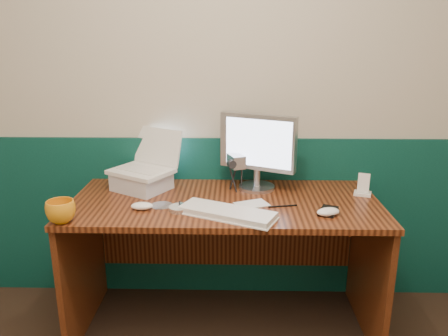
{
  "coord_description": "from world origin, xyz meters",
  "views": [
    {
      "loc": [
        0.15,
        -0.75,
        1.55
      ],
      "look_at": [
        0.1,
        1.23,
        0.97
      ],
      "focal_mm": 35.0,
      "sensor_mm": 36.0,
      "label": 1
    }
  ],
  "objects_px": {
    "desk": "(225,265)",
    "monitor": "(258,152)",
    "keyboard": "(227,213)",
    "mug": "(61,212)",
    "laptop": "(140,150)",
    "camcorder": "(236,173)"
  },
  "relations": [
    {
      "from": "desk",
      "to": "monitor",
      "type": "distance_m",
      "value": 0.64
    },
    {
      "from": "keyboard",
      "to": "mug",
      "type": "distance_m",
      "value": 0.76
    },
    {
      "from": "monitor",
      "to": "laptop",
      "type": "bearing_deg",
      "value": -152.5
    },
    {
      "from": "keyboard",
      "to": "camcorder",
      "type": "xyz_separation_m",
      "value": [
        0.04,
        0.37,
        0.09
      ]
    },
    {
      "from": "desk",
      "to": "mug",
      "type": "xyz_separation_m",
      "value": [
        -0.74,
        -0.3,
        0.43
      ]
    },
    {
      "from": "desk",
      "to": "camcorder",
      "type": "relative_size",
      "value": 8.12
    },
    {
      "from": "keyboard",
      "to": "laptop",
      "type": "bearing_deg",
      "value": 167.17
    },
    {
      "from": "laptop",
      "to": "mug",
      "type": "relative_size",
      "value": 2.38
    },
    {
      "from": "desk",
      "to": "monitor",
      "type": "bearing_deg",
      "value": 47.61
    },
    {
      "from": "mug",
      "to": "camcorder",
      "type": "relative_size",
      "value": 0.67
    },
    {
      "from": "keyboard",
      "to": "mug",
      "type": "height_order",
      "value": "mug"
    },
    {
      "from": "laptop",
      "to": "monitor",
      "type": "distance_m",
      "value": 0.64
    },
    {
      "from": "monitor",
      "to": "keyboard",
      "type": "xyz_separation_m",
      "value": [
        -0.16,
        -0.4,
        -0.2
      ]
    },
    {
      "from": "desk",
      "to": "camcorder",
      "type": "bearing_deg",
      "value": 69.97
    },
    {
      "from": "desk",
      "to": "laptop",
      "type": "relative_size",
      "value": 5.09
    },
    {
      "from": "desk",
      "to": "keyboard",
      "type": "bearing_deg",
      "value": -85.69
    },
    {
      "from": "laptop",
      "to": "desk",
      "type": "bearing_deg",
      "value": 11.86
    },
    {
      "from": "laptop",
      "to": "monitor",
      "type": "height_order",
      "value": "monitor"
    },
    {
      "from": "desk",
      "to": "keyboard",
      "type": "xyz_separation_m",
      "value": [
        0.02,
        -0.21,
        0.39
      ]
    },
    {
      "from": "laptop",
      "to": "mug",
      "type": "distance_m",
      "value": 0.56
    },
    {
      "from": "monitor",
      "to": "camcorder",
      "type": "height_order",
      "value": "monitor"
    },
    {
      "from": "laptop",
      "to": "monitor",
      "type": "bearing_deg",
      "value": 33.79
    }
  ]
}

